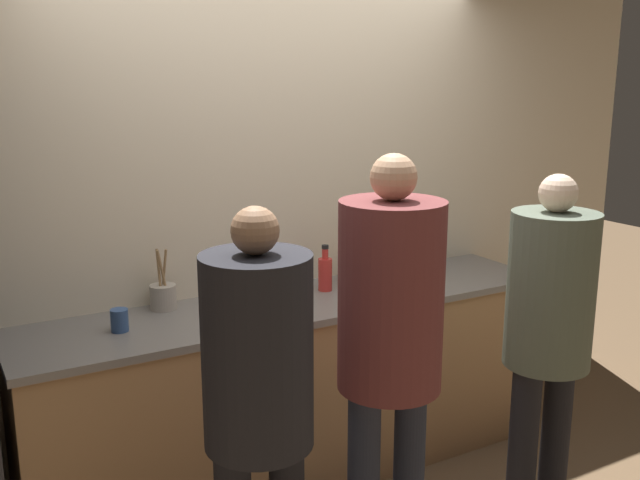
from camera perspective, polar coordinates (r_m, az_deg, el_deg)
wall_back at (r=3.77m, az=-4.03°, el=1.68°), size 5.20×0.06×2.60m
counter at (r=3.76m, az=-1.69°, el=-11.62°), size 2.79×0.66×0.94m
person_left at (r=2.51m, az=-4.96°, el=-11.72°), size 0.38×0.38×1.63m
person_center at (r=2.78m, az=5.63°, el=-7.04°), size 0.41×0.41×1.76m
person_right at (r=3.30m, az=17.82°, el=-6.12°), size 0.38×0.38×1.64m
fruit_bowl at (r=3.88m, az=3.66°, el=-2.78°), size 0.28×0.28×0.12m
utensil_crock at (r=3.50m, az=-12.44°, el=-4.38°), size 0.13×0.13×0.30m
bottle_red at (r=3.71m, az=0.41°, el=-2.63°), size 0.07×0.07×0.24m
cup_blue at (r=3.26m, az=-15.75°, el=-6.20°), size 0.08×0.08×0.10m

